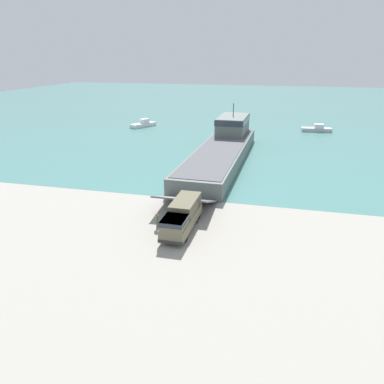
# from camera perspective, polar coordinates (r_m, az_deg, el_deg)

# --- Properties ---
(ground_plane) EXTENTS (240.00, 240.00, 0.00)m
(ground_plane) POSITION_cam_1_polar(r_m,az_deg,el_deg) (41.63, -2.70, -3.15)
(ground_plane) COLOR #9E998E
(water_surface) EXTENTS (240.00, 180.00, 0.01)m
(water_surface) POSITION_cam_1_polar(r_m,az_deg,el_deg) (132.40, 9.20, 12.83)
(water_surface) COLOR #477F7A
(water_surface) RESTS_ON ground_plane
(landing_craft) EXTENTS (7.86, 41.31, 8.01)m
(landing_craft) POSITION_cam_1_polar(r_m,az_deg,el_deg) (63.88, 4.88, 7.02)
(landing_craft) COLOR #56605B
(landing_craft) RESTS_ON ground_plane
(military_truck) EXTENTS (2.39, 7.95, 2.76)m
(military_truck) POSITION_cam_1_polar(r_m,az_deg,el_deg) (37.11, -1.55, -3.67)
(military_truck) COLOR #6B664C
(military_truck) RESTS_ON ground_plane
(soldier_on_ramp) EXTENTS (0.46, 0.49, 1.72)m
(soldier_on_ramp) POSITION_cam_1_polar(r_m,az_deg,el_deg) (37.64, -5.36, -4.19)
(soldier_on_ramp) COLOR #566042
(soldier_on_ramp) RESTS_ON ground_plane
(moored_boat_a) EXTENTS (5.04, 6.84, 1.86)m
(moored_boat_a) POSITION_cam_1_polar(r_m,az_deg,el_deg) (92.78, -7.41, 10.21)
(moored_boat_a) COLOR white
(moored_boat_a) RESTS_ON ground_plane
(moored_boat_b) EXTENTS (6.78, 2.77, 1.70)m
(moored_boat_b) POSITION_cam_1_polar(r_m,az_deg,el_deg) (90.78, 18.47, 9.10)
(moored_boat_b) COLOR #B7BABF
(moored_boat_b) RESTS_ON ground_plane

